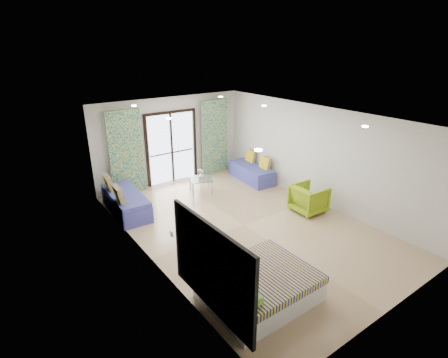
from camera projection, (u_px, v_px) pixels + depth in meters
floor at (244, 225)px, 8.67m from camera, size 5.00×7.50×0.01m
ceiling at (247, 117)px, 7.68m from camera, size 5.00×7.50×0.01m
wall_back at (171, 140)px, 11.01m from camera, size 5.00×0.01×2.70m
wall_front at (400, 244)px, 5.34m from camera, size 5.00×0.01×2.70m
wall_left at (146, 200)px, 6.82m from camera, size 0.01×7.50×2.70m
wall_right at (317, 155)px, 9.53m from camera, size 0.01×7.50×2.70m
balcony_door at (171, 143)px, 11.03m from camera, size 1.76×0.08×2.28m
balcony_rail at (172, 153)px, 11.14m from camera, size 1.52×0.03×0.04m
curtain_left at (126, 153)px, 10.07m from camera, size 1.00×0.10×2.50m
curtain_right at (215, 137)px, 11.76m from camera, size 1.00×0.10×2.50m
downlight_a at (258, 150)px, 5.42m from camera, size 0.12×0.12×0.02m
downlight_b at (365, 126)px, 6.94m from camera, size 0.12×0.12×0.02m
downlight_c at (169, 118)px, 7.69m from camera, size 0.12×0.12×0.02m
downlight_d at (264, 106)px, 9.21m from camera, size 0.12×0.12×0.02m
downlight_e at (134, 106)px, 9.21m from camera, size 0.12×0.12×0.02m
downlight_f at (221, 97)px, 10.72m from camera, size 0.12×0.12×0.02m
headboard at (211, 268)px, 5.27m from camera, size 0.06×2.10×1.50m
switch_plate at (171, 234)px, 6.21m from camera, size 0.02×0.10×0.10m
bed at (258, 286)px, 6.09m from camera, size 1.84×1.50×0.63m
daybed_left at (125, 202)px, 9.23m from camera, size 0.88×2.00×0.97m
daybed_right at (252, 172)px, 11.43m from camera, size 0.87×1.83×0.87m
coffee_table at (201, 180)px, 10.46m from camera, size 0.85×0.85×0.75m
vase at (201, 175)px, 10.45m from camera, size 0.22×0.22×0.16m
armchair at (309, 197)px, 9.23m from camera, size 0.78×0.83×0.82m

